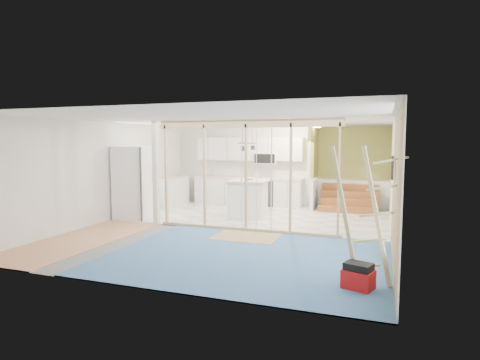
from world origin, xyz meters
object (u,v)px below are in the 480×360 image
(island, at_px, (248,199))
(toolbox, at_px, (358,277))
(fridge, at_px, (133,183))
(ladder, at_px, (365,215))

(island, bearing_deg, toolbox, -61.10)
(fridge, distance_m, toolbox, 7.04)
(fridge, relative_size, island, 1.71)
(toolbox, bearing_deg, fridge, 169.73)
(toolbox, relative_size, ladder, 0.24)
(island, bearing_deg, ladder, -59.23)
(fridge, bearing_deg, island, 11.20)
(island, height_order, toolbox, island)
(toolbox, xyz_separation_m, ladder, (0.05, 0.24, 0.85))
(fridge, relative_size, ladder, 0.97)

